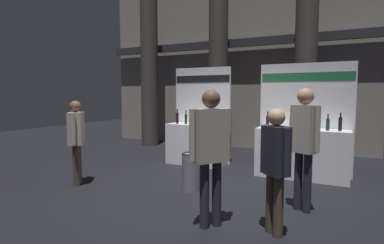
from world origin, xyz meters
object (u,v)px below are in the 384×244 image
exhibitor_booth_0 (197,140)px  visitor_2 (275,162)px  visitor_0 (304,138)px  exhibitor_booth_1 (302,148)px  trash_bin (191,172)px  visitor_3 (211,145)px  visitor_4 (76,135)px

exhibitor_booth_0 → visitor_2: exhibitor_booth_0 is taller
visitor_0 → visitor_2: 1.03m
exhibitor_booth_1 → trash_bin: exhibitor_booth_1 is taller
visitor_2 → visitor_3: size_ratio=0.87×
visitor_2 → exhibitor_booth_1: bearing=133.6°
visitor_2 → visitor_4: bearing=-144.6°
exhibitor_booth_0 → visitor_2: bearing=-50.5°
exhibitor_booth_1 → exhibitor_booth_0: bearing=175.9°
trash_bin → visitor_4: (-2.12, -0.66, 0.62)m
exhibitor_booth_1 → visitor_3: exhibitor_booth_1 is taller
visitor_2 → visitor_4: visitor_4 is taller
visitor_2 → visitor_3: (-0.80, -0.15, 0.18)m
visitor_0 → visitor_3: size_ratio=1.02×
visitor_0 → visitor_2: size_ratio=1.17×
exhibitor_booth_1 → trash_bin: (-1.67, -1.84, -0.27)m
trash_bin → visitor_3: visitor_3 is taller
visitor_0 → visitor_2: (-0.20, -0.99, -0.18)m
visitor_0 → visitor_4: bearing=-146.0°
exhibitor_booth_0 → exhibitor_booth_1: 2.53m
exhibitor_booth_1 → visitor_3: 3.24m
visitor_0 → exhibitor_booth_0: bearing=169.0°
visitor_0 → visitor_4: (-4.07, -0.53, -0.13)m
trash_bin → visitor_4: visitor_4 is taller
exhibitor_booth_0 → visitor_0: size_ratio=1.32×
visitor_0 → visitor_4: 4.11m
exhibitor_booth_0 → exhibitor_booth_1: exhibitor_booth_0 is taller
exhibitor_booth_1 → trash_bin: size_ratio=3.48×
visitor_4 → visitor_0: bearing=-118.1°
visitor_0 → visitor_3: bearing=-104.6°
trash_bin → visitor_2: bearing=-32.8°
exhibitor_booth_1 → visitor_4: exhibitor_booth_1 is taller
exhibitor_booth_1 → visitor_0: 2.05m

